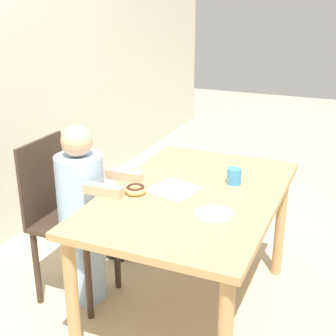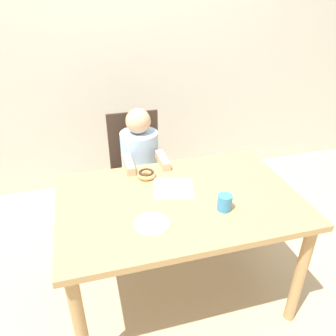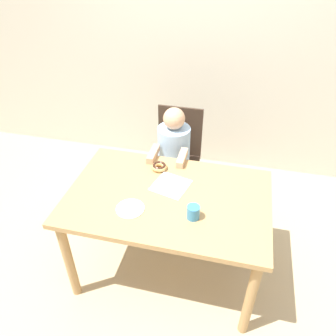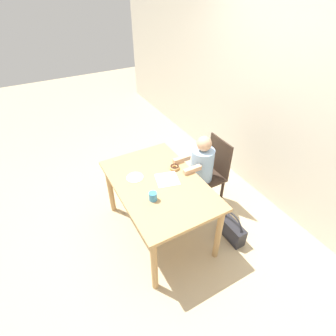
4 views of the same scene
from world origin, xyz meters
name	(u,v)px [view 2 (image 2 of 4)]	position (x,y,z in m)	size (l,w,h in m)	color
ground_plane	(178,291)	(0.00, 0.00, 0.00)	(12.00, 12.00, 0.00)	tan
wall_back	(128,46)	(0.00, 1.50, 1.25)	(8.00, 0.05, 2.50)	beige
dining_table	(179,212)	(0.00, 0.00, 0.62)	(1.27, 0.82, 0.72)	tan
chair	(138,174)	(-0.10, 0.71, 0.48)	(0.37, 0.40, 0.91)	#38281E
child_figure	(141,178)	(-0.10, 0.59, 0.51)	(0.26, 0.43, 1.02)	#99BCE0
donut	(146,174)	(-0.12, 0.26, 0.74)	(0.11, 0.11, 0.04)	tan
napkin	(173,188)	(-0.01, 0.10, 0.72)	(0.27, 0.27, 0.00)	white
handbag	(210,206)	(0.47, 0.65, 0.12)	(0.34, 0.12, 0.35)	#232328
cup	(225,202)	(0.19, -0.15, 0.76)	(0.07, 0.07, 0.08)	teal
plate	(152,224)	(-0.19, -0.17, 0.72)	(0.17, 0.17, 0.01)	white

